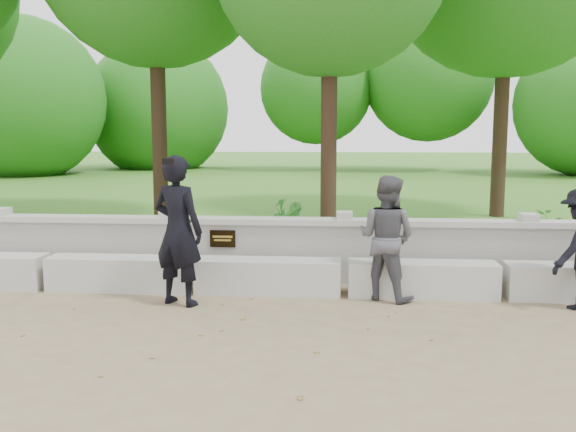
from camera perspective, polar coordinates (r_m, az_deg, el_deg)
name	(u,v)px	position (r m, az deg, el deg)	size (l,w,h in m)	color
ground	(152,337)	(6.91, -12.00, -10.52)	(80.00, 80.00, 0.00)	#8B7855
lawn	(279,192)	(20.47, -0.79, 2.12)	(40.00, 22.00, 0.25)	#2D5D18
concrete_bench	(193,275)	(8.62, -8.44, -5.20)	(11.90, 0.45, 0.45)	#B8B6AE
parapet_wall	(204,247)	(9.24, -7.49, -2.79)	(12.50, 0.35, 0.90)	#ADABA4
man_main	(178,231)	(7.90, -9.74, -1.29)	(0.79, 0.74, 1.84)	black
visitor_left	(386,238)	(8.16, 8.74, -1.93)	(0.96, 0.90, 1.57)	#47474D
shrub_b	(292,222)	(10.70, 0.38, -0.56)	(0.38, 0.31, 0.69)	#317527
shrub_c	(552,227)	(11.55, 22.43, -0.93)	(0.48, 0.42, 0.54)	#317527
shrub_d	(281,211)	(12.62, -0.61, 0.41)	(0.31, 0.28, 0.56)	#317527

